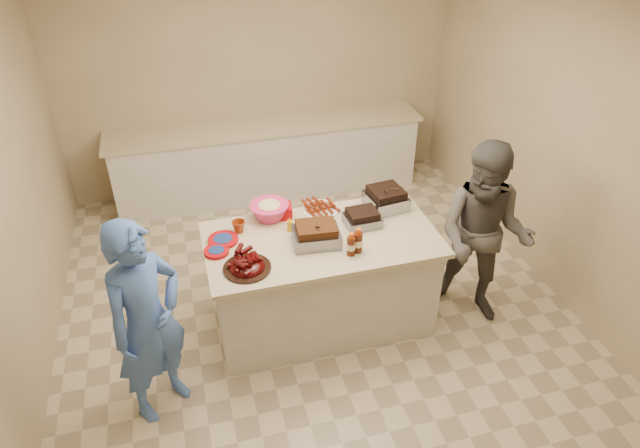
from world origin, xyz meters
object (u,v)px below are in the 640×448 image
object	(u,v)px
rib_platter	(247,269)
plastic_cup	(239,232)
roasting_pan	(385,207)
mustard_bottle	(290,231)
guest_gray	(469,311)
bbq_bottle_a	(351,254)
bbq_bottle_b	(358,251)
guest_blue	(166,401)
island	(321,319)
coleslaw_bowl	(270,218)

from	to	relation	value
rib_platter	plastic_cup	distance (m)	0.51
roasting_pan	mustard_bottle	distance (m)	0.90
guest_gray	bbq_bottle_a	bearing A→B (deg)	-139.72
rib_platter	guest_gray	world-z (taller)	rib_platter
rib_platter	guest_gray	distance (m)	2.17
bbq_bottle_b	guest_blue	world-z (taller)	bbq_bottle_b
roasting_pan	guest_blue	size ratio (longest dim) A/B	0.19
mustard_bottle	guest_gray	bearing A→B (deg)	-14.86
island	roasting_pan	bearing A→B (deg)	24.01
bbq_bottle_a	island	bearing A→B (deg)	119.54
bbq_bottle_b	guest_blue	size ratio (longest dim) A/B	0.13
coleslaw_bowl	guest_blue	distance (m)	1.67
mustard_bottle	guest_gray	size ratio (longest dim) A/B	0.08
bbq_bottle_a	guest_blue	distance (m)	1.81
rib_platter	guest_gray	size ratio (longest dim) A/B	0.22
guest_blue	roasting_pan	bearing A→B (deg)	-15.11
island	bbq_bottle_a	world-z (taller)	bbq_bottle_a
roasting_pan	coleslaw_bowl	bearing A→B (deg)	167.03
coleslaw_bowl	bbq_bottle_a	bearing A→B (deg)	-53.09
rib_platter	mustard_bottle	world-z (taller)	rib_platter
island	roasting_pan	distance (m)	1.15
plastic_cup	rib_platter	bearing A→B (deg)	-91.86
roasting_pan	bbq_bottle_a	size ratio (longest dim) A/B	1.60
mustard_bottle	bbq_bottle_a	bearing A→B (deg)	-49.08
bbq_bottle_b	mustard_bottle	distance (m)	0.61
island	coleslaw_bowl	xyz separation A→B (m)	(-0.35, 0.40, 0.90)
coleslaw_bowl	plastic_cup	size ratio (longest dim) A/B	3.05
plastic_cup	guest_blue	xyz separation A→B (m)	(-0.76, -0.82, -0.90)
roasting_pan	plastic_cup	size ratio (longest dim) A/B	2.89
coleslaw_bowl	plastic_cup	xyz separation A→B (m)	(-0.28, -0.14, 0.00)
roasting_pan	coleslaw_bowl	distance (m)	1.02
island	plastic_cup	size ratio (longest dim) A/B	17.22
rib_platter	mustard_bottle	bearing A→B (deg)	44.30
plastic_cup	guest_blue	world-z (taller)	plastic_cup
island	guest_blue	xyz separation A→B (m)	(-1.39, -0.56, 0.00)
rib_platter	mustard_bottle	xyz separation A→B (m)	(0.42, 0.41, 0.00)
mustard_bottle	plastic_cup	size ratio (longest dim) A/B	1.17
plastic_cup	guest_gray	distance (m)	2.22
plastic_cup	guest_blue	distance (m)	1.43
bbq_bottle_a	bbq_bottle_b	size ratio (longest dim) A/B	0.94
coleslaw_bowl	mustard_bottle	distance (m)	0.26
island	roasting_pan	xyz separation A→B (m)	(0.66, 0.30, 0.90)
roasting_pan	bbq_bottle_a	world-z (taller)	bbq_bottle_a
coleslaw_bowl	bbq_bottle_a	size ratio (longest dim) A/B	1.69
guest_blue	guest_gray	bearing A→B (deg)	-31.27
bbq_bottle_b	guest_gray	size ratio (longest dim) A/B	0.13
rib_platter	bbq_bottle_a	size ratio (longest dim) A/B	1.83
bbq_bottle_b	plastic_cup	distance (m)	1.00
bbq_bottle_a	guest_gray	world-z (taller)	bbq_bottle_a
plastic_cup	bbq_bottle_b	bearing A→B (deg)	-30.91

